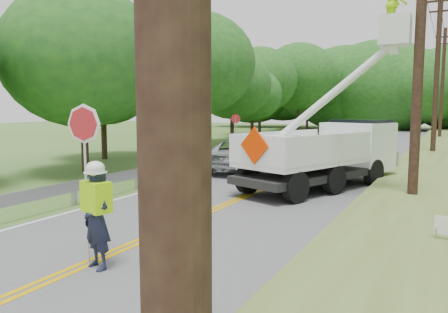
% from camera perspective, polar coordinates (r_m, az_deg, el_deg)
% --- Properties ---
extents(ground, '(140.00, 140.00, 0.00)m').
position_cam_1_polar(ground, '(8.63, -19.38, -14.00)').
color(ground, '#405F1E').
rests_on(ground, ground).
extents(road, '(7.20, 96.00, 0.03)m').
position_cam_1_polar(road, '(20.57, 10.38, -1.91)').
color(road, '#535356').
rests_on(road, ground).
extents(guardrail, '(0.18, 48.00, 0.77)m').
position_cam_1_polar(guardrail, '(22.82, 1.41, 0.39)').
color(guardrail, '#9798A0').
rests_on(guardrail, ground).
extents(utility_poles, '(1.60, 43.30, 10.00)m').
position_cam_1_polar(utility_poles, '(22.62, 25.49, 11.68)').
color(utility_poles, black).
rests_on(utility_poles, ground).
extents(treeline_left, '(11.20, 54.92, 10.46)m').
position_cam_1_polar(treeline_left, '(40.55, 3.46, 10.31)').
color(treeline_left, '#332319').
rests_on(treeline_left, ground).
extents(treeline_horizon, '(57.36, 15.17, 12.71)m').
position_cam_1_polar(treeline_horizon, '(61.97, 22.38, 8.31)').
color(treeline_horizon, '#19461E').
rests_on(treeline_horizon, ground).
extents(flagger, '(1.17, 0.62, 3.00)m').
position_cam_1_polar(flagger, '(8.30, -16.32, -6.85)').
color(flagger, '#191E33').
rests_on(flagger, road).
extents(bucket_truck, '(5.27, 7.42, 6.89)m').
position_cam_1_polar(bucket_truck, '(16.83, 14.77, 1.47)').
color(bucket_truck, black).
rests_on(bucket_truck, road).
extents(suv_silver, '(2.63, 5.49, 1.51)m').
position_cam_1_polar(suv_silver, '(20.29, 2.96, 0.25)').
color(suv_silver, '#B6B8BE').
rests_on(suv_silver, road).
extents(suv_darkgrey, '(2.64, 5.12, 1.42)m').
position_cam_1_polar(suv_darkgrey, '(32.66, 14.49, 2.32)').
color(suv_darkgrey, '#323639').
rests_on(suv_darkgrey, road).
extents(stop_sign_permanent, '(0.50, 0.27, 2.57)m').
position_cam_1_polar(stop_sign_permanent, '(25.15, 1.52, 3.60)').
color(stop_sign_permanent, '#9798A0').
rests_on(stop_sign_permanent, ground).
extents(yard_sign, '(0.52, 0.18, 0.77)m').
position_cam_1_polar(yard_sign, '(9.96, 27.20, -8.25)').
color(yard_sign, white).
rests_on(yard_sign, ground).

